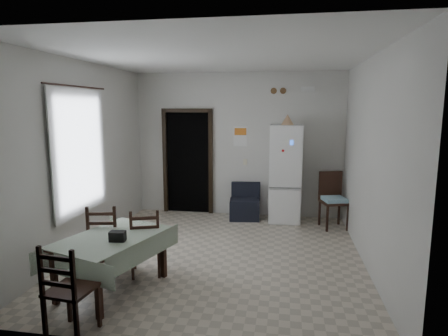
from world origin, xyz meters
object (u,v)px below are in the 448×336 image
corner_chair (334,201)px  dining_table (113,263)px  dining_chair_near_head (71,288)px  dining_chair_far_left (106,237)px  dining_chair_far_right (146,241)px  fridge (285,174)px  navy_seat (245,201)px

corner_chair → dining_table: (-2.93, -2.88, -0.17)m
dining_table → dining_chair_near_head: size_ratio=1.37×
dining_chair_far_left → dining_chair_far_right: bearing=171.0°
fridge → dining_table: size_ratio=1.44×
navy_seat → corner_chair: corner_chair is taller
navy_seat → dining_chair_far_right: bearing=-116.7°
navy_seat → corner_chair: bearing=-17.0°
navy_seat → dining_chair_far_right: (-1.02, -2.71, 0.10)m
corner_chair → dining_table: corner_chair is taller
dining_table → dining_chair_far_left: size_ratio=1.38×
dining_chair_near_head → dining_chair_far_right: bearing=-92.6°
fridge → dining_chair_near_head: (-2.02, -4.12, -0.46)m
fridge → dining_chair_near_head: size_ratio=1.97×
fridge → dining_table: fridge is taller
dining_table → navy_seat: bearing=86.6°
fridge → dining_table: bearing=-123.6°
corner_chair → dining_chair_near_head: size_ratio=1.08×
navy_seat → dining_table: size_ratio=0.54×
dining_table → corner_chair: bearing=62.5°
fridge → navy_seat: size_ratio=2.67×
dining_chair_far_left → dining_chair_near_head: dining_chair_near_head is taller
dining_chair_near_head → dining_table: bearing=-82.6°
fridge → dining_chair_near_head: fridge is taller
dining_table → dining_chair_far_right: 0.56m
dining_chair_far_left → dining_chair_near_head: bearing=93.4°
corner_chair → dining_chair_near_head: bearing=-143.2°
fridge → navy_seat: fridge is taller
navy_seat → dining_chair_far_left: dining_chair_far_left is taller
dining_chair_far_left → dining_table: bearing=113.2°
corner_chair → dining_chair_far_right: 3.60m
navy_seat → dining_chair_near_head: bearing=-112.8°
dining_chair_far_right → fridge: bearing=-142.0°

